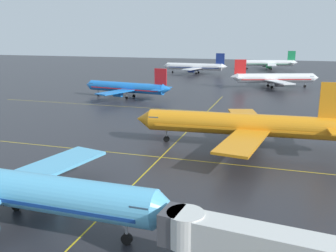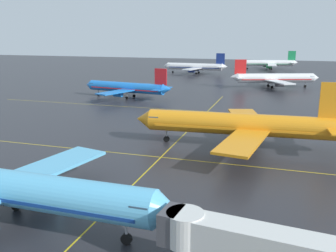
{
  "view_description": "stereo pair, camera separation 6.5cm",
  "coord_description": "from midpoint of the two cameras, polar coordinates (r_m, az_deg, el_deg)",
  "views": [
    {
      "loc": [
        19.0,
        -18.74,
        20.58
      ],
      "look_at": [
        -1.7,
        48.09,
        3.15
      ],
      "focal_mm": 39.4,
      "sensor_mm": 36.0,
      "label": 1
    },
    {
      "loc": [
        19.06,
        -18.72,
        20.58
      ],
      "look_at": [
        -1.7,
        48.09,
        3.15
      ],
      "focal_mm": 39.4,
      "sensor_mm": 36.0,
      "label": 2
    }
  ],
  "objects": [
    {
      "name": "airliner_distant_taxiway",
      "position": [
        233.2,
        15.25,
        9.37
      ],
      "size": [
        34.98,
        29.78,
        11.0
      ],
      "color": "white",
      "rests_on": "ground"
    },
    {
      "name": "airliner_far_left_stand",
      "position": [
        152.64,
        16.05,
        7.13
      ],
      "size": [
        34.66,
        29.67,
        11.09
      ],
      "color": "white",
      "rests_on": "ground"
    },
    {
      "name": "jet_bridge",
      "position": [
        32.19,
        13.7,
        -17.33
      ],
      "size": [
        19.8,
        5.02,
        5.58
      ],
      "color": "silver",
      "rests_on": "ground"
    },
    {
      "name": "airliner_far_right_stand",
      "position": [
        200.23,
        4.18,
        9.14
      ],
      "size": [
        35.51,
        30.65,
        11.05
      ],
      "color": "white",
      "rests_on": "ground"
    },
    {
      "name": "airliner_second_row",
      "position": [
        69.57,
        11.42,
        0.19
      ],
      "size": [
        40.67,
        35.03,
        12.64
      ],
      "color": "orange",
      "rests_on": "ground"
    },
    {
      "name": "airliner_front_gate",
      "position": [
        44.56,
        -23.59,
        -8.82
      ],
      "size": [
        39.39,
        34.11,
        12.29
      ],
      "color": "#5BB7E5",
      "rests_on": "ground"
    },
    {
      "name": "airliner_third_row",
      "position": [
        123.21,
        -6.4,
        5.93
      ],
      "size": [
        32.94,
        28.12,
        10.25
      ],
      "color": "blue",
      "rests_on": "ground"
    },
    {
      "name": "taxiway_markings",
      "position": [
        63.73,
        -1.13,
        -4.85
      ],
      "size": [
        132.73,
        133.67,
        0.01
      ],
      "color": "yellow",
      "rests_on": "ground"
    }
  ]
}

